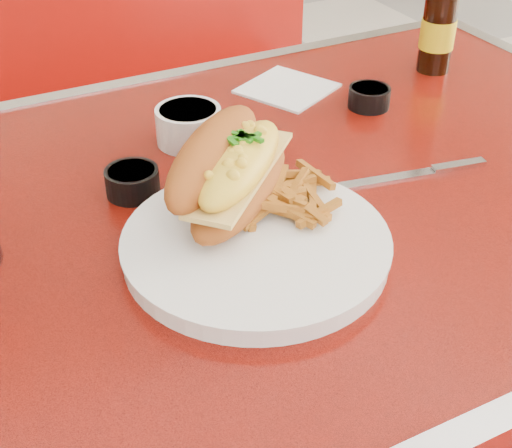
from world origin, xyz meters
name	(u,v)px	position (x,y,z in m)	size (l,w,h in m)	color
diner_table	(275,289)	(0.00, 0.00, 0.61)	(1.23, 0.83, 0.77)	red
booth_bench_far	(119,199)	(0.00, 0.81, 0.29)	(1.20, 0.51, 0.90)	#99100A
dinner_plate	(256,245)	(-0.08, -0.10, 0.78)	(0.31, 0.31, 0.02)	white
mac_hoagie	(231,169)	(-0.07, -0.02, 0.83)	(0.25, 0.24, 0.10)	#A8531B
fries_pile	(279,193)	(-0.03, -0.06, 0.81)	(0.11, 0.10, 0.03)	#C37621
fork	(288,208)	(-0.02, -0.07, 0.79)	(0.10, 0.13, 0.00)	silver
gravy_ramekin	(189,124)	(-0.05, 0.17, 0.80)	(0.11, 0.11, 0.05)	white
sauce_cup_left	(132,180)	(-0.16, 0.08, 0.79)	(0.09, 0.09, 0.03)	black
sauce_cup_right	(369,96)	(0.24, 0.15, 0.79)	(0.08, 0.08, 0.03)	black
beer_bottle	(439,21)	(0.42, 0.22, 0.85)	(0.07, 0.07, 0.22)	black
knife	(426,171)	(0.19, -0.05, 0.77)	(0.21, 0.05, 0.01)	silver
paper_napkin	(287,88)	(0.16, 0.26, 0.77)	(0.13, 0.13, 0.00)	white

